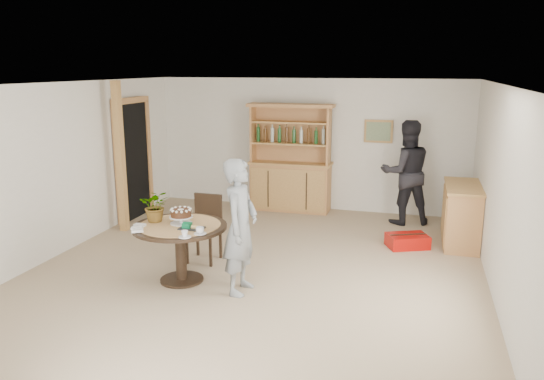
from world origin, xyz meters
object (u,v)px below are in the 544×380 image
(teen_boy, at_px, (240,227))
(red_suitcase, at_px, (407,241))
(hutch, at_px, (291,175))
(sideboard, at_px, (462,215))
(dining_table, at_px, (180,236))
(dining_chair, at_px, (206,223))
(adult_person, at_px, (406,172))

(teen_boy, bearing_deg, red_suitcase, -38.63)
(hutch, height_order, red_suitcase, hutch)
(sideboard, xyz_separation_m, red_suitcase, (-0.79, -0.40, -0.37))
(sideboard, distance_m, dining_table, 4.38)
(hutch, height_order, dining_table, hutch)
(sideboard, bearing_deg, dining_chair, -154.39)
(dining_chair, bearing_deg, sideboard, 26.96)
(dining_chair, relative_size, red_suitcase, 1.33)
(teen_boy, bearing_deg, dining_chair, 44.56)
(dining_chair, bearing_deg, adult_person, 45.91)
(teen_boy, height_order, adult_person, adult_person)
(sideboard, bearing_deg, adult_person, 134.21)
(hutch, xyz_separation_m, sideboard, (3.04, -1.24, -0.22))
(sideboard, bearing_deg, teen_boy, -135.85)
(red_suitcase, bearing_deg, dining_table, -166.23)
(teen_boy, relative_size, red_suitcase, 2.34)
(sideboard, bearing_deg, hutch, 157.79)
(sideboard, xyz_separation_m, teen_boy, (-2.72, -2.64, 0.36))
(teen_boy, bearing_deg, sideboard, -43.66)
(hutch, relative_size, dining_chair, 2.16)
(sideboard, xyz_separation_m, dining_chair, (-3.57, -1.71, 0.06))
(adult_person, bearing_deg, teen_boy, 43.74)
(sideboard, height_order, dining_table, sideboard)
(dining_chair, bearing_deg, teen_boy, -46.27)
(adult_person, bearing_deg, hutch, -27.65)
(dining_table, bearing_deg, hutch, 82.05)
(sideboard, distance_m, red_suitcase, 0.96)
(dining_table, xyz_separation_m, teen_boy, (0.85, -0.10, 0.23))
(adult_person, height_order, red_suitcase, adult_person)
(sideboard, height_order, red_suitcase, sideboard)
(teen_boy, distance_m, adult_person, 4.00)
(hutch, height_order, sideboard, hutch)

